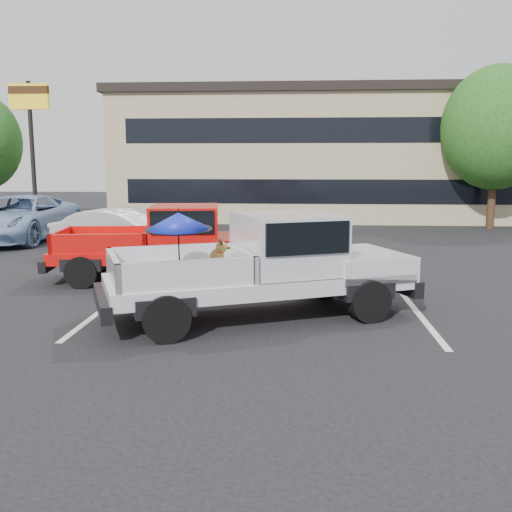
# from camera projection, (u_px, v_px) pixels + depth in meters

# --- Properties ---
(ground) EXTENTS (90.00, 90.00, 0.00)m
(ground) POSITION_uv_depth(u_px,v_px,m) (252.00, 338.00, 9.20)
(ground) COLOR black
(ground) RESTS_ON ground
(stripe_left) EXTENTS (0.12, 5.00, 0.01)m
(stripe_left) POSITION_uv_depth(u_px,v_px,m) (110.00, 304.00, 11.37)
(stripe_left) COLOR silver
(stripe_left) RESTS_ON ground
(stripe_right) EXTENTS (0.12, 5.00, 0.01)m
(stripe_right) POSITION_uv_depth(u_px,v_px,m) (415.00, 309.00, 10.97)
(stripe_right) COLOR silver
(stripe_right) RESTS_ON ground
(motel_building) EXTENTS (20.40, 8.40, 6.30)m
(motel_building) POSITION_uv_depth(u_px,v_px,m) (321.00, 154.00, 29.21)
(motel_building) COLOR tan
(motel_building) RESTS_ON ground
(motel_sign) EXTENTS (1.60, 0.22, 6.00)m
(motel_sign) POSITION_uv_depth(u_px,v_px,m) (30.00, 116.00, 22.90)
(motel_sign) COLOR black
(motel_sign) RESTS_ON ground
(tree_right) EXTENTS (4.46, 4.46, 6.78)m
(tree_right) POSITION_uv_depth(u_px,v_px,m) (496.00, 128.00, 23.67)
(tree_right) COLOR #332114
(tree_right) RESTS_ON ground
(tree_back) EXTENTS (4.68, 4.68, 7.11)m
(tree_back) POSITION_uv_depth(u_px,v_px,m) (391.00, 133.00, 31.71)
(tree_back) COLOR #332114
(tree_back) RESTS_ON ground
(silver_pickup) EXTENTS (6.01, 3.99, 2.06)m
(silver_pickup) POSITION_uv_depth(u_px,v_px,m) (275.00, 260.00, 10.34)
(silver_pickup) COLOR black
(silver_pickup) RESTS_ON ground
(red_pickup) EXTENTS (5.59, 2.52, 1.78)m
(red_pickup) POSITION_uv_depth(u_px,v_px,m) (179.00, 239.00, 13.66)
(red_pickup) COLOR black
(red_pickup) RESTS_ON ground
(silver_sedan) EXTENTS (4.72, 2.76, 1.47)m
(silver_sedan) POSITION_uv_depth(u_px,v_px,m) (127.00, 234.00, 16.55)
(silver_sedan) COLOR #B0B3B7
(silver_sedan) RESTS_ON ground
(blue_suv) EXTENTS (2.73, 5.87, 1.63)m
(blue_suv) POSITION_uv_depth(u_px,v_px,m) (20.00, 218.00, 20.46)
(blue_suv) COLOR #87A1CA
(blue_suv) RESTS_ON ground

